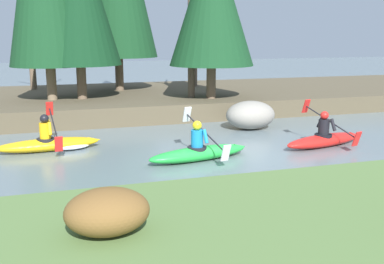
{
  "coord_description": "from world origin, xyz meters",
  "views": [
    {
      "loc": [
        -4.32,
        -10.59,
        3.04
      ],
      "look_at": [
        -0.89,
        0.48,
        0.55
      ],
      "focal_mm": 42.0,
      "sensor_mm": 36.0,
      "label": 1
    }
  ],
  "objects_px": {
    "kayaker_lead": "(325,139)",
    "kayaker_middle": "(200,151)",
    "kayaker_trailing": "(53,143)",
    "boulder_midstream": "(250,115)"
  },
  "relations": [
    {
      "from": "kayaker_lead",
      "to": "kayaker_trailing",
      "type": "relative_size",
      "value": 1.0
    },
    {
      "from": "kayaker_trailing",
      "to": "boulder_midstream",
      "type": "height_order",
      "value": "kayaker_trailing"
    },
    {
      "from": "boulder_midstream",
      "to": "kayaker_lead",
      "type": "bearing_deg",
      "value": -70.48
    },
    {
      "from": "kayaker_middle",
      "to": "boulder_midstream",
      "type": "height_order",
      "value": "kayaker_middle"
    },
    {
      "from": "boulder_midstream",
      "to": "kayaker_trailing",
      "type": "bearing_deg",
      "value": -170.5
    },
    {
      "from": "kayaker_lead",
      "to": "boulder_midstream",
      "type": "height_order",
      "value": "kayaker_lead"
    },
    {
      "from": "kayaker_middle",
      "to": "kayaker_lead",
      "type": "bearing_deg",
      "value": -6.66
    },
    {
      "from": "kayaker_lead",
      "to": "kayaker_middle",
      "type": "xyz_separation_m",
      "value": [
        -3.81,
        -0.32,
        0.0
      ]
    },
    {
      "from": "kayaker_lead",
      "to": "kayaker_middle",
      "type": "bearing_deg",
      "value": 171.83
    },
    {
      "from": "kayaker_trailing",
      "to": "kayaker_middle",
      "type": "bearing_deg",
      "value": -36.43
    }
  ]
}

